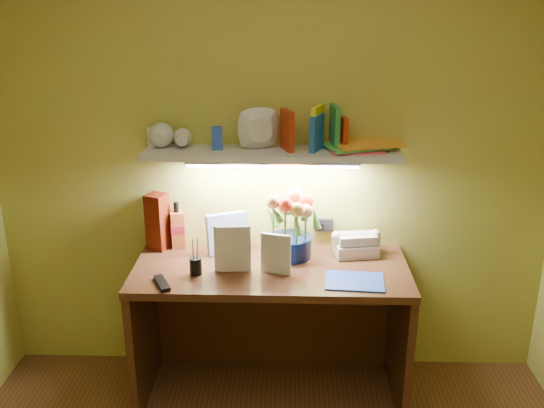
# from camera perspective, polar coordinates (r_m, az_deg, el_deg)

# --- Properties ---
(desk) EXTENTS (1.40, 0.60, 0.75)m
(desk) POSITION_cam_1_polar(r_m,az_deg,el_deg) (3.27, -0.09, -11.89)
(desk) COLOR #3A1F10
(desk) RESTS_ON ground
(flower_bouquet) EXTENTS (0.27, 0.27, 0.39)m
(flower_bouquet) POSITION_cam_1_polar(r_m,az_deg,el_deg) (3.14, 1.76, -1.68)
(flower_bouquet) COLOR #06123A
(flower_bouquet) RESTS_ON desk
(telephone) EXTENTS (0.25, 0.20, 0.13)m
(telephone) POSITION_cam_1_polar(r_m,az_deg,el_deg) (3.25, 7.88, -3.58)
(telephone) COLOR beige
(telephone) RESTS_ON desk
(desk_clock) EXTENTS (0.09, 0.07, 0.08)m
(desk_clock) POSITION_cam_1_polar(r_m,az_deg,el_deg) (3.30, 9.38, -3.71)
(desk_clock) COLOR #B1B1B5
(desk_clock) RESTS_ON desk
(whisky_bottle) EXTENTS (0.09, 0.09, 0.26)m
(whisky_bottle) POSITION_cam_1_polar(r_m,az_deg,el_deg) (3.31, -8.91, -1.95)
(whisky_bottle) COLOR #BE4F23
(whisky_bottle) RESTS_ON desk
(whisky_box) EXTENTS (0.13, 0.13, 0.31)m
(whisky_box) POSITION_cam_1_polar(r_m,az_deg,el_deg) (3.31, -10.72, -1.63)
(whisky_box) COLOR #531306
(whisky_box) RESTS_ON desk
(pen_cup) EXTENTS (0.06, 0.06, 0.15)m
(pen_cup) POSITION_cam_1_polar(r_m,az_deg,el_deg) (3.01, -7.22, -5.28)
(pen_cup) COLOR black
(pen_cup) RESTS_ON desk
(art_card) EXTENTS (0.22, 0.13, 0.22)m
(art_card) POSITION_cam_1_polar(r_m,az_deg,el_deg) (3.23, -4.24, -2.75)
(art_card) COLOR silver
(art_card) RESTS_ON desk
(tv_remote) EXTENTS (0.11, 0.16, 0.02)m
(tv_remote) POSITION_cam_1_polar(r_m,az_deg,el_deg) (2.96, -10.32, -7.34)
(tv_remote) COLOR black
(tv_remote) RESTS_ON desk
(blue_folder) EXTENTS (0.30, 0.23, 0.01)m
(blue_folder) POSITION_cam_1_polar(r_m,az_deg,el_deg) (2.97, 7.77, -7.20)
(blue_folder) COLOR blue
(blue_folder) RESTS_ON desk
(desk_book_a) EXTENTS (0.18, 0.03, 0.25)m
(desk_book_a) POSITION_cam_1_polar(r_m,az_deg,el_deg) (3.01, -5.48, -4.23)
(desk_book_a) COLOR silver
(desk_book_a) RESTS_ON desk
(desk_book_b) EXTENTS (0.15, 0.06, 0.21)m
(desk_book_b) POSITION_cam_1_polar(r_m,az_deg,el_deg) (3.00, -1.07, -4.54)
(desk_book_b) COLOR silver
(desk_book_b) RESTS_ON desk
(wall_shelf) EXTENTS (1.32, 0.36, 0.25)m
(wall_shelf) POSITION_cam_1_polar(r_m,az_deg,el_deg) (3.06, 0.27, 5.49)
(wall_shelf) COLOR silver
(wall_shelf) RESTS_ON ground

